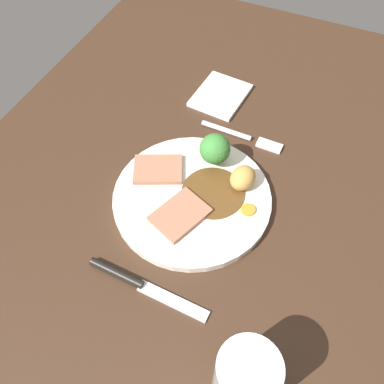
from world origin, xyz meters
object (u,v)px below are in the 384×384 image
at_px(roast_potato_left, 243,178).
at_px(broccoli_floret, 215,149).
at_px(dinner_plate, 192,198).
at_px(meat_slice_under, 158,169).
at_px(folded_napkin, 220,95).
at_px(knife, 137,283).
at_px(meat_slice_main, 180,215).
at_px(carrot_coin_front, 248,210).
at_px(fork, 244,137).
at_px(water_glass, 245,378).

xyz_separation_m(roast_potato_left, broccoli_floret, (-0.03, -0.06, 0.02)).
bearing_deg(roast_potato_left, dinner_plate, -50.84).
relative_size(roast_potato_left, broccoli_floret, 0.79).
relative_size(dinner_plate, meat_slice_under, 3.19).
height_order(roast_potato_left, folded_napkin, roast_potato_left).
height_order(meat_slice_under, knife, meat_slice_under).
xyz_separation_m(roast_potato_left, knife, (0.21, -0.08, -0.03)).
bearing_deg(meat_slice_main, knife, -5.20).
distance_m(meat_slice_under, carrot_coin_front, 0.16).
bearing_deg(knife, carrot_coin_front, 61.28).
distance_m(fork, water_glass, 0.42).
bearing_deg(roast_potato_left, meat_slice_under, -77.83).
distance_m(meat_slice_main, water_glass, 0.25).
bearing_deg(water_glass, carrot_coin_front, -161.98).
relative_size(dinner_plate, roast_potato_left, 5.41).
bearing_deg(broccoli_floret, dinner_plate, -4.19).
xyz_separation_m(roast_potato_left, folded_napkin, (-0.20, -0.11, -0.03)).
bearing_deg(dinner_plate, folded_napkin, -168.63).
xyz_separation_m(meat_slice_main, roast_potato_left, (-0.09, 0.07, 0.01)).
xyz_separation_m(dinner_plate, carrot_coin_front, (-0.01, 0.09, 0.01)).
relative_size(roast_potato_left, knife, 0.25).
xyz_separation_m(meat_slice_main, fork, (-0.21, 0.03, -0.01)).
distance_m(meat_slice_main, folded_napkin, 0.29).
xyz_separation_m(broccoli_floret, folded_napkin, (-0.17, -0.06, -0.04)).
relative_size(fork, water_glass, 1.51).
height_order(roast_potato_left, fork, roast_potato_left).
relative_size(meat_slice_main, meat_slice_under, 1.04).
bearing_deg(roast_potato_left, meat_slice_main, -34.67).
distance_m(fork, knife, 0.33).
bearing_deg(fork, folded_napkin, 134.26).
relative_size(meat_slice_main, knife, 0.44).
distance_m(knife, water_glass, 0.20).
xyz_separation_m(carrot_coin_front, fork, (-0.15, -0.06, -0.01)).
bearing_deg(knife, fork, 84.92).
bearing_deg(meat_slice_main, water_glass, 42.22).
height_order(carrot_coin_front, broccoli_floret, broccoli_floret).
distance_m(carrot_coin_front, knife, 0.20).
relative_size(carrot_coin_front, folded_napkin, 0.20).
distance_m(water_glass, folded_napkin, 0.53).
bearing_deg(roast_potato_left, fork, -162.30).
xyz_separation_m(carrot_coin_front, water_glass, (0.24, 0.08, 0.03)).
distance_m(meat_slice_under, broccoli_floret, 0.10).
xyz_separation_m(meat_slice_under, broccoli_floret, (-0.05, 0.08, 0.03)).
distance_m(meat_slice_main, broccoli_floret, 0.12).
bearing_deg(dinner_plate, meat_slice_under, -107.83).
height_order(fork, knife, knife).
bearing_deg(meat_slice_main, carrot_coin_front, 119.39).
bearing_deg(knife, dinner_plate, 87.88).
bearing_deg(meat_slice_main, meat_slice_under, -132.81).
bearing_deg(water_glass, meat_slice_main, -137.78).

